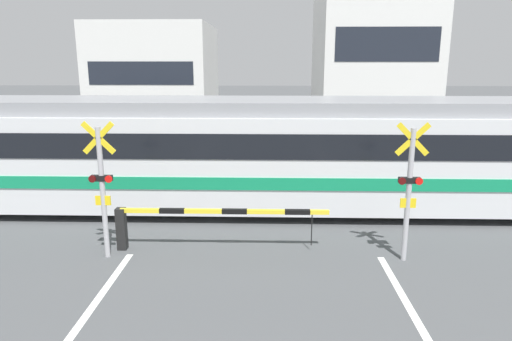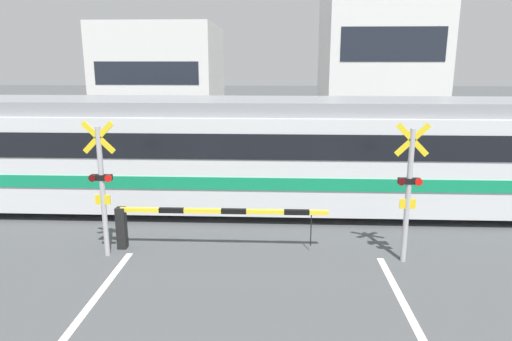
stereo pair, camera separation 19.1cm
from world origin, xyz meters
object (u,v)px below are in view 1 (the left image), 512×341
object	(u,v)px
crossing_barrier_far	(304,159)
pedestrian	(290,140)
crossing_signal_right	(409,187)
crossing_barrier_near	(184,219)
crossing_signal_left	(102,184)
commuter_train	(196,150)

from	to	relation	value
crossing_barrier_far	pedestrian	world-z (taller)	pedestrian
crossing_signal_right	crossing_barrier_far	bearing A→B (deg)	103.37
crossing_barrier_near	pedestrian	xyz separation A→B (m)	(2.68, 8.56, 0.30)
crossing_barrier_far	crossing_signal_left	bearing A→B (deg)	-124.94
pedestrian	commuter_train	bearing A→B (deg)	-117.72
pedestrian	crossing_barrier_near	bearing A→B (deg)	-107.42
crossing_signal_left	crossing_signal_right	bearing A→B (deg)	0.00
crossing_barrier_far	crossing_signal_left	distance (m)	8.26
commuter_train	pedestrian	distance (m)	6.23
crossing_barrier_near	crossing_signal_left	size ratio (longest dim) A/B	1.60
crossing_barrier_near	crossing_signal_left	world-z (taller)	crossing_signal_left
crossing_signal_left	crossing_signal_right	size ratio (longest dim) A/B	1.00
crossing_signal_left	crossing_signal_right	distance (m)	6.30
commuter_train	crossing_barrier_near	world-z (taller)	commuter_train
crossing_signal_right	commuter_train	bearing A→B (deg)	144.69
crossing_barrier_near	pedestrian	size ratio (longest dim) A/B	2.62
crossing_barrier_near	crossing_barrier_far	distance (m)	7.05
crossing_barrier_far	crossing_signal_right	bearing A→B (deg)	-76.63
crossing_signal_left	pedestrian	world-z (taller)	crossing_signal_left
pedestrian	crossing_signal_left	bearing A→B (deg)	-115.55
crossing_barrier_near	crossing_signal_left	distance (m)	1.87
commuter_train	crossing_signal_left	size ratio (longest dim) A/B	7.36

